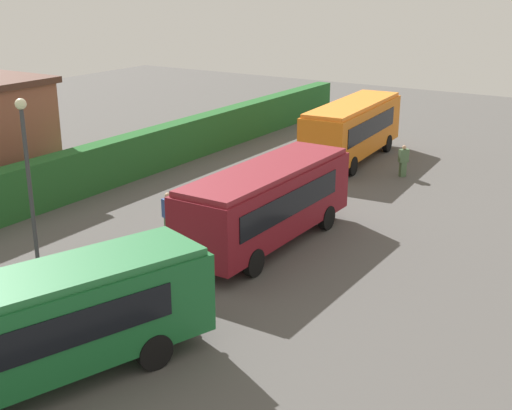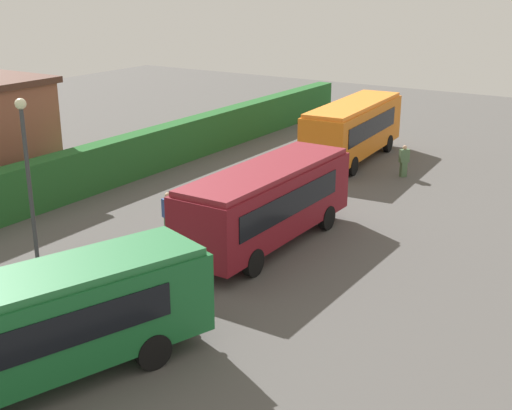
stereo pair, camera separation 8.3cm
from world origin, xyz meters
name	(u,v)px [view 2 (the right image)]	position (x,y,z in m)	size (l,w,h in m)	color
ground_plane	(244,248)	(0.00, 0.00, 0.00)	(80.63, 80.63, 0.00)	#514F4C
bus_green	(17,330)	(-10.86, -0.64, 1.73)	(10.20, 5.46, 2.98)	#19602D
bus_maroon	(267,200)	(0.75, -0.54, 1.78)	(8.94, 2.65, 3.07)	maroon
bus_orange	(353,127)	(14.04, 2.10, 1.87)	(9.44, 3.07, 3.25)	orange
person_left	(168,214)	(-0.65, 3.13, 0.97)	(0.51, 0.39, 1.83)	#4C6B47
person_center	(404,160)	(12.45, -1.52, 0.86)	(0.54, 0.52, 1.65)	#4C6B47
hedge_row	(58,179)	(0.00, 10.07, 1.10)	(52.32, 1.05, 2.21)	#235F28
lamppost	(28,171)	(-6.12, 4.32, 3.81)	(0.36, 0.36, 6.19)	#38383D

